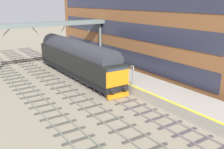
% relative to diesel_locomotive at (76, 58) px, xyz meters
% --- Properties ---
extents(ground_plane, '(140.00, 140.00, 0.00)m').
position_rel_diesel_locomotive_xyz_m(ground_plane, '(-0.00, -5.38, -2.48)').
color(ground_plane, gray).
rests_on(ground_plane, ground).
extents(track_main, '(2.50, 60.00, 0.15)m').
position_rel_diesel_locomotive_xyz_m(track_main, '(-0.00, -5.38, -2.43)').
color(track_main, gray).
rests_on(track_main, ground).
extents(track_adjacent_west, '(2.50, 60.00, 0.15)m').
position_rel_diesel_locomotive_xyz_m(track_adjacent_west, '(-3.43, -5.38, -2.43)').
color(track_adjacent_west, gray).
rests_on(track_adjacent_west, ground).
extents(track_adjacent_far_west, '(2.50, 60.00, 0.15)m').
position_rel_diesel_locomotive_xyz_m(track_adjacent_far_west, '(-6.94, -5.38, -2.43)').
color(track_adjacent_far_west, gray).
rests_on(track_adjacent_far_west, ground).
extents(station_platform, '(4.00, 44.00, 1.01)m').
position_rel_diesel_locomotive_xyz_m(station_platform, '(3.60, -5.38, -1.98)').
color(station_platform, '#A3A091').
rests_on(station_platform, ground).
extents(station_building, '(5.29, 35.15, 10.85)m').
position_rel_diesel_locomotive_xyz_m(station_building, '(9.35, 0.53, 2.95)').
color(station_building, brown).
rests_on(station_building, ground).
extents(diesel_locomotive, '(2.74, 18.32, 4.68)m').
position_rel_diesel_locomotive_xyz_m(diesel_locomotive, '(0.00, 0.00, 0.00)').
color(diesel_locomotive, black).
rests_on(diesel_locomotive, ground).
extents(platform_number_sign, '(0.10, 0.44, 2.03)m').
position_rel_diesel_locomotive_xyz_m(platform_number_sign, '(1.87, -8.89, -0.13)').
color(platform_number_sign, slate).
rests_on(platform_number_sign, station_platform).
extents(waiting_passenger, '(0.40, 0.50, 1.64)m').
position_rel_diesel_locomotive_xyz_m(waiting_passenger, '(2.42, -5.45, -0.49)').
color(waiting_passenger, '#242A3A').
rests_on(waiting_passenger, station_platform).
extents(overhead_footbridge, '(16.24, 2.00, 6.61)m').
position_rel_diesel_locomotive_xyz_m(overhead_footbridge, '(-1.42, 4.93, 3.58)').
color(overhead_footbridge, slate).
rests_on(overhead_footbridge, ground).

